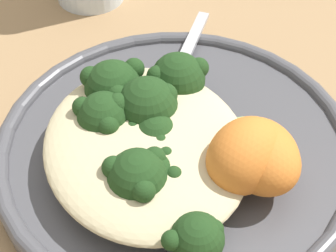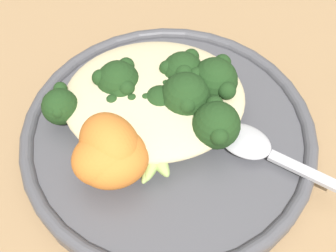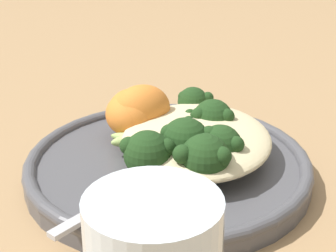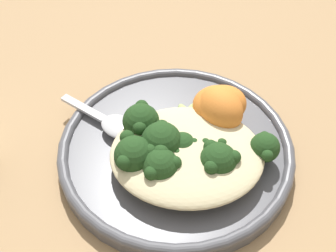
# 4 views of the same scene
# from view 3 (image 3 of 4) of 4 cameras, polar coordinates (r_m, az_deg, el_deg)

# --- Properties ---
(ground_plane) EXTENTS (4.00, 4.00, 0.00)m
(ground_plane) POSITION_cam_3_polar(r_m,az_deg,el_deg) (0.49, 1.70, -6.18)
(ground_plane) COLOR #9E7A51
(plate) EXTENTS (0.25, 0.25, 0.02)m
(plate) POSITION_cam_3_polar(r_m,az_deg,el_deg) (0.50, -0.01, -4.10)
(plate) COLOR #4C4C51
(plate) RESTS_ON ground_plane
(quinoa_mound) EXTENTS (0.16, 0.13, 0.03)m
(quinoa_mound) POSITION_cam_3_polar(r_m,az_deg,el_deg) (0.50, 2.91, -1.28)
(quinoa_mound) COLOR beige
(quinoa_mound) RESTS_ON plate
(broccoli_stalk_0) EXTENTS (0.09, 0.05, 0.04)m
(broccoli_stalk_0) POSITION_cam_3_polar(r_m,az_deg,el_deg) (0.46, -2.28, -2.71)
(broccoli_stalk_0) COLOR #9EBC66
(broccoli_stalk_0) RESTS_ON plate
(broccoli_stalk_1) EXTENTS (0.09, 0.10, 0.04)m
(broccoli_stalk_1) POSITION_cam_3_polar(r_m,az_deg,el_deg) (0.45, 2.62, -3.08)
(broccoli_stalk_1) COLOR #9EBC66
(broccoli_stalk_1) RESTS_ON plate
(broccoli_stalk_2) EXTENTS (0.06, 0.10, 0.04)m
(broccoli_stalk_2) POSITION_cam_3_polar(r_m,az_deg,el_deg) (0.48, 1.60, -1.50)
(broccoli_stalk_2) COLOR #9EBC66
(broccoli_stalk_2) RESTS_ON plate
(broccoli_stalk_3) EXTENTS (0.06, 0.12, 0.04)m
(broccoli_stalk_3) POSITION_cam_3_polar(r_m,az_deg,el_deg) (0.48, 3.55, -2.05)
(broccoli_stalk_3) COLOR #9EBC66
(broccoli_stalk_3) RESTS_ON plate
(broccoli_stalk_4) EXTENTS (0.03, 0.08, 0.03)m
(broccoli_stalk_4) POSITION_cam_3_polar(r_m,az_deg,el_deg) (0.49, 1.12, -1.33)
(broccoli_stalk_4) COLOR #9EBC66
(broccoli_stalk_4) RESTS_ON plate
(broccoli_stalk_5) EXTENTS (0.06, 0.10, 0.04)m
(broccoli_stalk_5) POSITION_cam_3_polar(r_m,az_deg,el_deg) (0.52, 3.60, 0.39)
(broccoli_stalk_5) COLOR #9EBC66
(broccoli_stalk_5) RESTS_ON plate
(broccoli_stalk_6) EXTENTS (0.06, 0.10, 0.03)m
(broccoli_stalk_6) POSITION_cam_3_polar(r_m,az_deg,el_deg) (0.52, 1.62, -0.28)
(broccoli_stalk_6) COLOR #9EBC66
(broccoli_stalk_6) RESTS_ON plate
(broccoli_stalk_7) EXTENTS (0.10, 0.08, 0.03)m
(broccoli_stalk_7) POSITION_cam_3_polar(r_m,az_deg,el_deg) (0.55, 1.61, 1.56)
(broccoli_stalk_7) COLOR #9EBC66
(broccoli_stalk_7) RESTS_ON plate
(sweet_potato_chunk_0) EXTENTS (0.07, 0.07, 0.05)m
(sweet_potato_chunk_0) POSITION_cam_3_polar(r_m,az_deg,el_deg) (0.53, -2.69, 1.71)
(sweet_potato_chunk_0) COLOR orange
(sweet_potato_chunk_0) RESTS_ON plate
(sweet_potato_chunk_1) EXTENTS (0.07, 0.06, 0.04)m
(sweet_potato_chunk_1) POSITION_cam_3_polar(r_m,az_deg,el_deg) (0.53, -3.60, 1.50)
(sweet_potato_chunk_1) COLOR orange
(sweet_potato_chunk_1) RESTS_ON plate
(sweet_potato_chunk_2) EXTENTS (0.06, 0.05, 0.04)m
(sweet_potato_chunk_2) POSITION_cam_3_polar(r_m,az_deg,el_deg) (0.53, -4.03, 1.24)
(sweet_potato_chunk_2) COLOR orange
(sweet_potato_chunk_2) RESTS_ON plate
(spoon) EXTENTS (0.10, 0.08, 0.01)m
(spoon) POSITION_cam_3_polar(r_m,az_deg,el_deg) (0.44, -4.03, -6.46)
(spoon) COLOR #B7B7BC
(spoon) RESTS_ON plate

